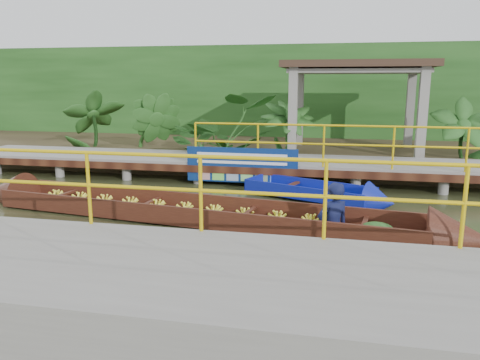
# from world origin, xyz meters

# --- Properties ---
(ground) EXTENTS (80.00, 80.00, 0.00)m
(ground) POSITION_xyz_m (0.00, 0.00, 0.00)
(ground) COLOR #2C3219
(ground) RESTS_ON ground
(land_strip) EXTENTS (30.00, 8.00, 0.45)m
(land_strip) POSITION_xyz_m (0.00, 7.50, 0.23)
(land_strip) COLOR #2E2417
(land_strip) RESTS_ON ground
(far_dock) EXTENTS (16.00, 2.06, 1.66)m
(far_dock) POSITION_xyz_m (0.02, 3.43, 0.48)
(far_dock) COLOR slate
(far_dock) RESTS_ON ground
(near_dock) EXTENTS (18.00, 2.40, 1.73)m
(near_dock) POSITION_xyz_m (1.00, -4.20, 0.30)
(near_dock) COLOR slate
(near_dock) RESTS_ON ground
(pavilion) EXTENTS (4.40, 3.00, 3.00)m
(pavilion) POSITION_xyz_m (3.00, 6.30, 2.82)
(pavilion) COLOR slate
(pavilion) RESTS_ON ground
(foliage_backdrop) EXTENTS (30.00, 0.80, 4.00)m
(foliage_backdrop) POSITION_xyz_m (0.00, 10.00, 2.00)
(foliage_backdrop) COLOR #1B4416
(foliage_backdrop) RESTS_ON ground
(vendor_boat) EXTENTS (10.36, 2.42, 2.12)m
(vendor_boat) POSITION_xyz_m (0.18, -0.57, 0.22)
(vendor_boat) COLOR #33150E
(vendor_boat) RESTS_ON ground
(moored_blue_boat) EXTENTS (3.44, 2.05, 0.80)m
(moored_blue_boat) POSITION_xyz_m (2.69, 1.32, 0.14)
(moored_blue_boat) COLOR #0C188E
(moored_blue_boat) RESTS_ON ground
(blue_banner) EXTENTS (2.81, 0.04, 0.88)m
(blue_banner) POSITION_xyz_m (0.20, 2.48, 0.56)
(blue_banner) COLOR navy
(blue_banner) RESTS_ON ground
(tropical_plants) EXTENTS (14.38, 1.38, 1.73)m
(tropical_plants) POSITION_xyz_m (0.75, 5.30, 1.32)
(tropical_plants) COLOR #1B4416
(tropical_plants) RESTS_ON ground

